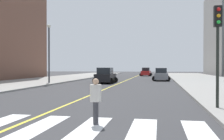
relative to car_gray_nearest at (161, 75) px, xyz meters
The scene contains 8 objects.
crosswalk_paint 31.87m from the car_gray_nearest, 99.62° to the right, with size 13.50×4.00×0.01m.
lane_divider_paint 7.09m from the car_gray_nearest, 139.22° to the left, with size 0.16×80.00×0.01m, color yellow.
car_gray_nearest is the anchor object (origin of this frame).
car_black_second 10.28m from the car_gray_nearest, 133.72° to the right, with size 2.81×4.50×2.01m.
car_red_third 20.57m from the car_gray_nearest, 99.24° to the left, with size 2.85×4.44×1.95m.
traffic_light_near_corner 26.99m from the car_gray_nearest, 84.73° to the right, with size 0.36×0.41×4.88m.
pedestrian_crossing 30.70m from the car_gray_nearest, 94.83° to the right, with size 0.42×0.42×1.68m.
street_lamp 17.27m from the car_gray_nearest, 144.82° to the right, with size 0.44×0.44×7.28m.
Camera 1 is at (5.02, -4.29, 2.11)m, focal length 41.02 mm.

